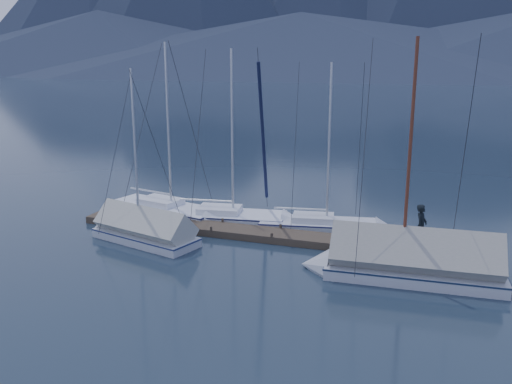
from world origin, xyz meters
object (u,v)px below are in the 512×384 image
sailboat_covered_far (138,231)px  person (421,226)px  sailboat_open_left (179,213)px  sailboat_open_right (336,227)px  sailboat_covered_near (398,265)px  sailboat_open_mid (243,219)px

sailboat_covered_far → person: 12.73m
sailboat_open_left → person: (12.49, -1.89, 1.11)m
sailboat_covered_far → person: sailboat_covered_far is taller
sailboat_open_right → sailboat_covered_near: size_ratio=0.89×
sailboat_open_mid → person: bearing=-12.4°
sailboat_covered_far → person: (12.49, 2.29, 0.86)m
sailboat_covered_near → person: (0.67, 2.85, 0.79)m
sailboat_open_mid → sailboat_covered_far: size_ratio=1.11×
sailboat_open_right → person: bearing=-29.1°
sailboat_open_mid → sailboat_covered_far: (-3.63, -4.24, 0.25)m
sailboat_covered_near → sailboat_covered_far: size_ratio=1.16×
sailboat_open_right → sailboat_covered_far: sailboat_open_right is taller
sailboat_open_mid → sailboat_covered_far: bearing=-130.6°
person → sailboat_open_mid: bearing=91.9°
sailboat_open_mid → sailboat_covered_near: sailboat_covered_near is taller
sailboat_open_mid → sailboat_open_right: size_ratio=1.08×
sailboat_open_left → sailboat_covered_far: (0.00, -4.18, 0.25)m
sailboat_covered_near → sailboat_covered_far: (-11.82, 0.56, -0.08)m
sailboat_open_left → person: bearing=-8.6°
sailboat_open_left → sailboat_open_right: (8.44, 0.37, -0.02)m
sailboat_open_left → sailboat_open_mid: size_ratio=1.04×
sailboat_open_left → sailboat_open_right: size_ratio=1.12×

